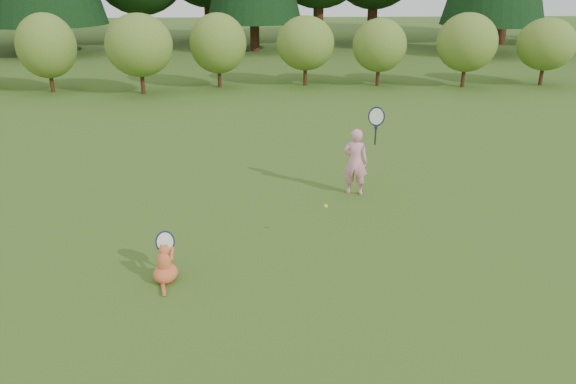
{
  "coord_description": "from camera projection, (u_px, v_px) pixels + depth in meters",
  "views": [
    {
      "loc": [
        -0.2,
        -7.47,
        3.92
      ],
      "look_at": [
        0.2,
        0.8,
        0.7
      ],
      "focal_mm": 35.0,
      "sensor_mm": 36.0,
      "label": 1
    }
  ],
  "objects": [
    {
      "name": "shrub_row",
      "position": [
        266.0,
        50.0,
        19.98
      ],
      "size": [
        28.0,
        3.0,
        2.8
      ],
      "primitive_type": null,
      "color": "#577825",
      "rests_on": "ground"
    },
    {
      "name": "child",
      "position": [
        356.0,
        160.0,
        10.5
      ],
      "size": [
        0.74,
        0.45,
        1.91
      ],
      "rotation": [
        0.0,
        0.0,
        2.88
      ],
      "color": "pink",
      "rests_on": "ground"
    },
    {
      "name": "tennis_ball",
      "position": [
        326.0,
        206.0,
        8.46
      ],
      "size": [
        0.06,
        0.06,
        0.06
      ],
      "color": "#AED218",
      "rests_on": "ground"
    },
    {
      "name": "cat",
      "position": [
        165.0,
        262.0,
        7.6
      ],
      "size": [
        0.47,
        0.8,
        0.75
      ],
      "rotation": [
        0.0,
        0.0,
        -0.21
      ],
      "color": "#D75029",
      "rests_on": "ground"
    },
    {
      "name": "ground",
      "position": [
        277.0,
        255.0,
        8.38
      ],
      "size": [
        100.0,
        100.0,
        0.0
      ],
      "primitive_type": "plane",
      "color": "#315417",
      "rests_on": "ground"
    }
  ]
}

